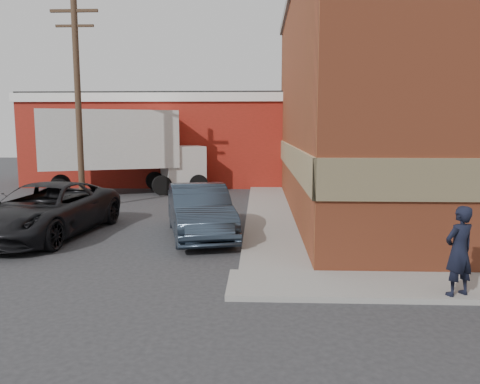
% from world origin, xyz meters
% --- Properties ---
extents(ground, '(90.00, 90.00, 0.00)m').
position_xyz_m(ground, '(0.00, 0.00, 0.00)').
color(ground, '#28282B').
rests_on(ground, ground).
extents(brick_building, '(14.25, 18.25, 9.36)m').
position_xyz_m(brick_building, '(8.50, 9.00, 4.68)').
color(brick_building, '#A3482A').
rests_on(brick_building, ground).
extents(sidewalk_west, '(1.80, 18.00, 0.12)m').
position_xyz_m(sidewalk_west, '(0.60, 9.00, 0.06)').
color(sidewalk_west, gray).
rests_on(sidewalk_west, ground).
extents(warehouse, '(16.30, 8.30, 5.60)m').
position_xyz_m(warehouse, '(-6.00, 20.00, 2.81)').
color(warehouse, maroon).
rests_on(warehouse, ground).
extents(utility_pole, '(2.00, 0.26, 9.00)m').
position_xyz_m(utility_pole, '(-7.50, 9.00, 4.75)').
color(utility_pole, '#463223').
rests_on(utility_pole, ground).
extents(man, '(0.79, 0.68, 1.84)m').
position_xyz_m(man, '(4.19, -1.55, 1.04)').
color(man, black).
rests_on(man, sidewalk_south).
extents(sedan, '(2.96, 5.37, 1.68)m').
position_xyz_m(sedan, '(-1.73, 3.96, 0.84)').
color(sedan, '#283443').
rests_on(sedan, ground).
extents(suv_a, '(3.52, 6.45, 1.71)m').
position_xyz_m(suv_a, '(-6.73, 3.79, 0.86)').
color(suv_a, black).
rests_on(suv_a, ground).
extents(box_truck, '(9.29, 5.73, 4.42)m').
position_xyz_m(box_truck, '(-6.89, 13.83, 2.55)').
color(box_truck, silver).
rests_on(box_truck, ground).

